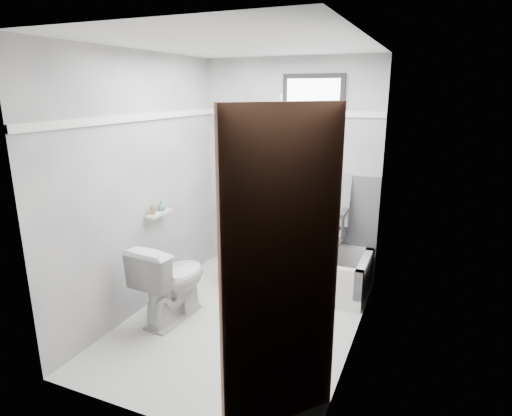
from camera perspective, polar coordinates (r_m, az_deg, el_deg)
The scene contains 19 objects.
floor at distance 4.06m, azimuth -2.00°, elevation -14.98°, with size 2.60×2.60×0.00m, color silver.
ceiling at distance 3.52m, azimuth -2.39°, elevation 21.05°, with size 2.60×2.60×0.00m, color silver.
wall_back at distance 4.79m, azimuth 4.47°, elevation 5.10°, with size 2.00×0.02×2.40m, color gray.
wall_front at distance 2.54m, azimuth -14.78°, elevation -4.79°, with size 2.00×0.02×2.40m, color gray.
wall_left at distance 4.12m, azimuth -14.89°, elevation 2.94°, with size 0.02×2.60×2.40m, color gray.
wall_right at distance 3.32m, azimuth 13.66°, elevation 0.04°, with size 0.02×2.60×2.40m, color gray.
bathtub at distance 4.67m, azimuth 5.44°, elevation -7.92°, with size 1.50×0.70×0.42m, color silver, non-canonical shape.
office_chair at distance 4.49m, azimuth 7.95°, elevation -2.71°, with size 0.63×0.63×1.10m, color slate, non-canonical shape.
toilet at distance 4.04m, azimuth -11.17°, elevation -9.48°, with size 0.43×0.76×0.75m, color silver.
door at distance 2.22m, azimuth 7.00°, elevation -13.07°, with size 0.78×0.78×2.00m, color brown, non-canonical shape.
window at distance 4.62m, azimuth 7.67°, elevation 14.88°, with size 0.66×0.04×0.40m, color black, non-canonical shape.
backerboard at distance 4.79m, azimuth 7.17°, elevation 0.14°, with size 1.50×0.02×0.78m, color #4C4C4F.
trim_back at distance 4.70m, azimuth 4.58°, elevation 12.53°, with size 2.00×0.02×0.06m, color white.
trim_left at distance 4.03m, azimuth -15.35°, elevation 11.56°, with size 0.02×2.60×0.06m, color white.
pole at distance 4.58m, azimuth 3.82°, elevation 2.74°, with size 0.02×0.02×1.95m, color white.
shelf at distance 4.25m, azimuth -12.82°, elevation -0.73°, with size 0.10×0.32×0.03m, color silver.
soap_bottle_a at distance 4.18m, azimuth -13.62°, elevation -0.13°, with size 0.05×0.05×0.11m, color #937149.
soap_bottle_b at distance 4.29m, azimuth -12.52°, elevation 0.25°, with size 0.08×0.08×0.10m, color slate.
faucet at distance 4.98m, azimuth 2.03°, elevation -2.15°, with size 0.26×0.10×0.16m, color silver, non-canonical shape.
Camera 1 is at (1.50, -3.17, 2.06)m, focal length 30.00 mm.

